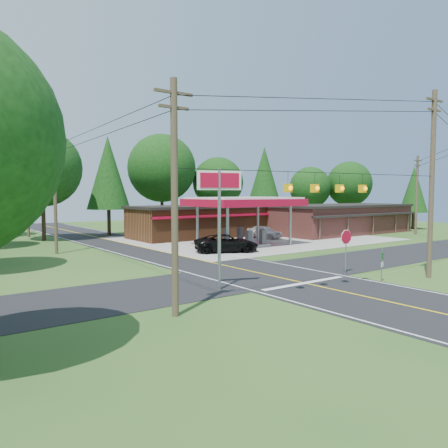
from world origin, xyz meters
TOP-DOWN VIEW (x-y plane):
  - ground at (0.00, 0.00)m, footprint 120.00×120.00m
  - main_highway at (0.00, 0.00)m, footprint 8.00×120.00m
  - cross_road at (0.00, 0.00)m, footprint 70.00×7.00m
  - lane_center_yellow at (0.00, 0.00)m, footprint 0.15×110.00m
  - gas_canopy at (9.00, 13.00)m, footprint 10.60×7.40m
  - convenience_store at (10.00, 22.98)m, footprint 16.40×7.55m
  - strip_building at (28.00, 15.98)m, footprint 20.40×8.75m
  - utility_pole_near_right at (7.50, -7.00)m, footprint 1.80×0.30m
  - utility_pole_near_left at (-9.50, -5.00)m, footprint 1.80×0.30m
  - utility_pole_far_left at (-8.00, 18.00)m, footprint 1.80×0.30m
  - utility_pole_far_right at (34.00, 9.00)m, footprint 1.80×0.30m
  - utility_pole_north at (-6.50, 35.00)m, footprint 0.30×0.30m
  - overhead_beacons at (-1.00, -6.00)m, footprint 17.04×2.04m
  - treeline_backdrop at (0.82, 24.01)m, footprint 70.27×51.59m
  - suv_car at (4.50, 10.00)m, footprint 7.51×7.51m
  - sedan_car at (15.30, 17.00)m, footprint 5.02×5.02m
  - big_stop_sign at (-5.00, -2.01)m, footprint 2.29×0.98m
  - octagonal_stop_sign at (4.50, -3.01)m, footprint 0.99×0.12m
  - route_sign_post at (3.98, -6.02)m, footprint 0.40×0.16m

SIDE VIEW (x-z plane):
  - ground at x=0.00m, z-range 0.00..0.00m
  - main_highway at x=0.00m, z-range 0.00..0.02m
  - cross_road at x=0.00m, z-range 0.00..0.03m
  - lane_center_yellow at x=0.00m, z-range 0.02..0.03m
  - sedan_car at x=15.30m, z-range 0.00..1.48m
  - suv_car at x=4.50m, z-range 0.00..1.58m
  - route_sign_post at x=3.98m, z-range 0.18..2.20m
  - strip_building at x=28.00m, z-range 0.01..3.81m
  - convenience_store at x=10.00m, z-range 0.02..3.82m
  - octagonal_stop_sign at x=4.50m, z-range 0.75..3.66m
  - gas_canopy at x=9.00m, z-range 1.83..6.70m
  - utility_pole_north at x=-6.50m, z-range 0.00..9.50m
  - big_stop_sign at x=-5.00m, z-range 1.56..8.12m
  - utility_pole_near_left at x=-9.50m, z-range 0.20..10.20m
  - utility_pole_far_left at x=-8.00m, z-range 0.20..10.20m
  - utility_pole_far_right at x=34.00m, z-range 0.20..10.20m
  - utility_pole_near_right at x=7.50m, z-range 0.21..11.71m
  - overhead_beacons at x=-1.00m, z-range 5.70..6.73m
  - treeline_backdrop at x=0.82m, z-range 0.84..14.14m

